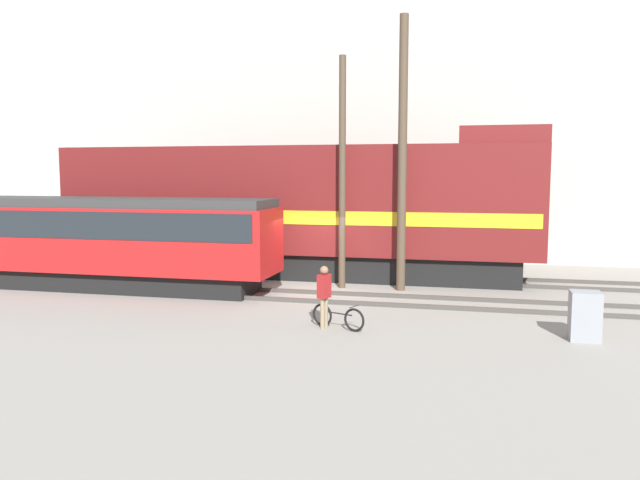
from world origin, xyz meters
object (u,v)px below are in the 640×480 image
(bicycle, at_px, (338,317))
(utility_pole_center, at_px, (402,155))
(person, at_px, (324,291))
(signal_box, at_px, (585,316))
(freight_locomotive, at_px, (297,209))
(streetcar, at_px, (108,237))
(utility_pole_left, at_px, (342,174))

(bicycle, bearing_deg, utility_pole_center, 80.19)
(person, bearing_deg, signal_box, 2.62)
(freight_locomotive, xyz_separation_m, signal_box, (9.35, -7.62, -2.04))
(streetcar, relative_size, person, 7.29)
(bicycle, xyz_separation_m, signal_box, (6.03, 0.29, 0.29))
(freight_locomotive, height_order, bicycle, freight_locomotive)
(utility_pole_center, xyz_separation_m, signal_box, (5.03, -5.50, -4.04))
(person, xyz_separation_m, utility_pole_left, (-0.70, 5.79, 3.03))
(streetcar, height_order, person, streetcar)
(bicycle, distance_m, utility_pole_left, 6.96)
(person, xyz_separation_m, signal_box, (6.40, 0.29, -0.39))
(utility_pole_left, relative_size, utility_pole_center, 0.87)
(freight_locomotive, xyz_separation_m, utility_pole_center, (4.32, -2.13, 1.99))
(freight_locomotive, relative_size, streetcar, 1.56)
(freight_locomotive, distance_m, bicycle, 8.89)
(person, height_order, signal_box, person)
(streetcar, xyz_separation_m, utility_pole_left, (7.85, 2.13, 2.20))
(streetcar, height_order, utility_pole_center, utility_pole_center)
(bicycle, relative_size, signal_box, 1.26)
(person, height_order, utility_pole_center, utility_pole_center)
(freight_locomotive, height_order, utility_pole_left, utility_pole_left)
(utility_pole_center, bearing_deg, signal_box, -47.54)
(freight_locomotive, distance_m, streetcar, 7.08)
(freight_locomotive, relative_size, signal_box, 15.50)
(person, distance_m, utility_pole_center, 6.98)
(freight_locomotive, distance_m, utility_pole_center, 5.21)
(freight_locomotive, bearing_deg, person, -69.57)
(utility_pole_center, relative_size, signal_box, 7.73)
(freight_locomotive, xyz_separation_m, streetcar, (-5.61, -4.25, -0.82))
(freight_locomotive, height_order, signal_box, freight_locomotive)
(freight_locomotive, bearing_deg, streetcar, -142.82)
(utility_pole_center, height_order, signal_box, utility_pole_center)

